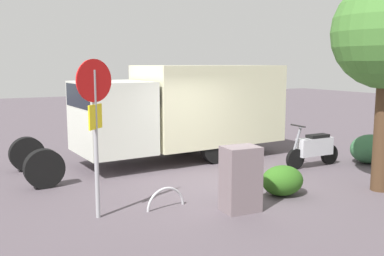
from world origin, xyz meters
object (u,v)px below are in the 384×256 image
at_px(motorcycle, 314,148).
at_px(bike_rack_hoop, 166,208).
at_px(stop_sign, 95,114).
at_px(utility_cabinet, 241,179).
at_px(box_truck_near, 181,107).

height_order(motorcycle, bike_rack_hoop, motorcycle).
distance_m(stop_sign, bike_rack_hoop, 2.34).
bearing_deg(utility_cabinet, stop_sign, -19.90).
height_order(motorcycle, utility_cabinet, utility_cabinet).
xyz_separation_m(motorcycle, stop_sign, (6.38, 1.15, 1.41)).
height_order(stop_sign, bike_rack_hoop, stop_sign).
height_order(box_truck_near, stop_sign, stop_sign).
bearing_deg(stop_sign, motorcycle, -169.77).
bearing_deg(box_truck_near, bike_rack_hoop, 55.85).
height_order(stop_sign, utility_cabinet, stop_sign).
bearing_deg(motorcycle, utility_cabinet, 28.16).
relative_size(box_truck_near, bike_rack_hoop, 9.21).
distance_m(box_truck_near, bike_rack_hoop, 4.68).
distance_m(motorcycle, utility_cabinet, 4.38).
bearing_deg(box_truck_near, stop_sign, 42.51).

